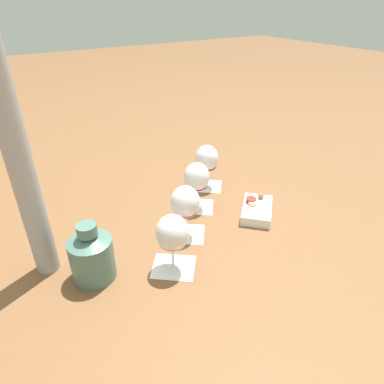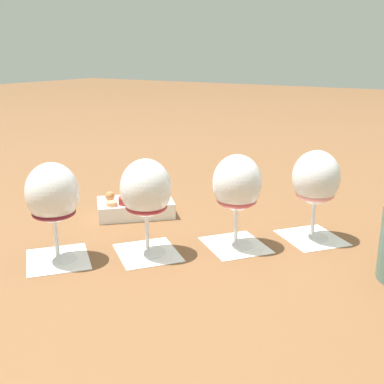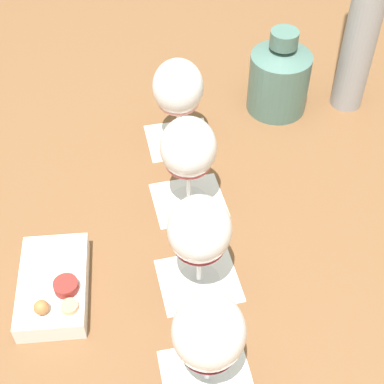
% 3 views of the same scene
% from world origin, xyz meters
% --- Properties ---
extents(ground_plane, '(8.00, 8.00, 0.00)m').
position_xyz_m(ground_plane, '(0.00, 0.00, 0.00)').
color(ground_plane, brown).
extents(tasting_card_0, '(0.15, 0.15, 0.00)m').
position_xyz_m(tasting_card_0, '(-0.17, 0.17, 0.00)').
color(tasting_card_0, white).
rests_on(tasting_card_0, ground_plane).
extents(tasting_card_1, '(0.15, 0.15, 0.00)m').
position_xyz_m(tasting_card_1, '(-0.06, 0.06, 0.00)').
color(tasting_card_1, white).
rests_on(tasting_card_1, ground_plane).
extents(tasting_card_2, '(0.15, 0.15, 0.00)m').
position_xyz_m(tasting_card_2, '(0.06, -0.05, 0.00)').
color(tasting_card_2, white).
rests_on(tasting_card_2, ground_plane).
extents(tasting_card_3, '(0.15, 0.15, 0.00)m').
position_xyz_m(tasting_card_3, '(0.16, -0.17, 0.00)').
color(tasting_card_3, white).
rests_on(tasting_card_3, ground_plane).
extents(wine_glass_0, '(0.09, 0.09, 0.17)m').
position_xyz_m(wine_glass_0, '(-0.17, 0.17, 0.11)').
color(wine_glass_0, white).
rests_on(wine_glass_0, tasting_card_0).
extents(wine_glass_1, '(0.09, 0.09, 0.17)m').
position_xyz_m(wine_glass_1, '(-0.06, 0.06, 0.11)').
color(wine_glass_1, white).
rests_on(wine_glass_1, tasting_card_1).
extents(wine_glass_2, '(0.09, 0.09, 0.17)m').
position_xyz_m(wine_glass_2, '(0.06, -0.05, 0.11)').
color(wine_glass_2, white).
rests_on(wine_glass_2, tasting_card_2).
extents(wine_glass_3, '(0.09, 0.09, 0.17)m').
position_xyz_m(wine_glass_3, '(0.16, -0.17, 0.11)').
color(wine_glass_3, white).
rests_on(wine_glass_3, tasting_card_3).
extents(ceramic_vase, '(0.11, 0.11, 0.17)m').
position_xyz_m(ceramic_vase, '(-0.08, 0.36, 0.07)').
color(ceramic_vase, '#4C7066').
rests_on(ceramic_vase, ground_plane).
extents(snack_dish, '(0.18, 0.18, 0.05)m').
position_xyz_m(snack_dish, '(-0.09, -0.20, 0.02)').
color(snack_dish, white).
rests_on(snack_dish, ground_plane).
extents(umbrella_pole, '(0.06, 0.06, 0.95)m').
position_xyz_m(umbrella_pole, '(0.02, 0.46, 0.47)').
color(umbrella_pole, '#99999E').
rests_on(umbrella_pole, ground_plane).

